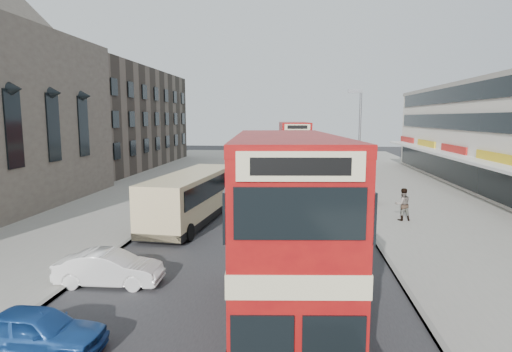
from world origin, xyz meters
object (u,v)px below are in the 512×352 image
at_px(bus_second, 294,150).
at_px(car_left_near, 36,331).
at_px(bus_main, 285,233).
at_px(cyclist, 319,186).
at_px(car_right_a, 336,194).
at_px(car_right_c, 317,167).
at_px(street_lamp, 358,137).
at_px(car_left_front, 109,268).
at_px(pedestrian_near, 403,204).
at_px(pedestrian_far, 365,168).
at_px(car_right_b, 329,192).
at_px(coach, 192,195).

height_order(bus_second, car_left_near, bus_second).
bearing_deg(bus_main, cyclist, -100.45).
xyz_separation_m(bus_second, car_right_a, (3.16, -12.44, -2.18)).
relative_size(bus_second, car_right_c, 2.33).
bearing_deg(car_right_a, street_lamp, 107.27).
bearing_deg(car_left_front, car_right_c, -17.09).
height_order(bus_second, car_left_front, bus_second).
xyz_separation_m(street_lamp, pedestrian_near, (1.87, -5.73, -3.67)).
bearing_deg(pedestrian_near, car_left_front, 29.30).
distance_m(car_right_c, pedestrian_far, 5.70).
bearing_deg(car_right_b, car_left_front, -20.41).
distance_m(bus_main, car_right_c, 35.36).
bearing_deg(car_right_a, bus_main, -7.33).
distance_m(coach, pedestrian_far, 23.50).
bearing_deg(car_left_near, street_lamp, -26.87).
bearing_deg(bus_main, bus_second, -94.98).
distance_m(car_left_near, car_right_a, 22.77).
bearing_deg(cyclist, street_lamp, -49.55).
height_order(car_right_b, car_right_c, car_right_c).
distance_m(car_right_a, cyclist, 3.69).
distance_m(bus_main, car_left_front, 7.44).
bearing_deg(car_right_c, car_right_b, 0.90).
relative_size(car_left_near, pedestrian_far, 2.06).
height_order(coach, car_right_c, coach).
height_order(car_right_c, pedestrian_far, pedestrian_far).
bearing_deg(bus_second, car_right_c, -126.90).
bearing_deg(car_left_front, bus_second, -14.37).
height_order(coach, cyclist, coach).
height_order(coach, car_right_b, coach).
xyz_separation_m(coach, car_right_b, (8.62, 7.70, -1.00)).
relative_size(car_left_near, car_left_front, 0.94).
xyz_separation_m(coach, car_right_a, (9.02, 6.30, -0.87)).
bearing_deg(car_right_b, car_right_a, 23.65).
height_order(car_right_a, pedestrian_near, pedestrian_near).
relative_size(street_lamp, cyclist, 3.78).
relative_size(car_left_near, pedestrian_near, 1.87).
xyz_separation_m(bus_main, pedestrian_far, (7.24, 31.93, -1.86)).
height_order(bus_second, pedestrian_far, bus_second).
xyz_separation_m(bus_main, coach, (-5.85, 12.41, -1.30)).
distance_m(bus_second, car_left_front, 29.30).
bearing_deg(bus_second, cyclist, 99.06).
relative_size(car_left_near, car_right_a, 0.73).
xyz_separation_m(coach, car_right_c, (8.43, 22.79, -0.86)).
relative_size(car_right_a, car_right_b, 1.15).
bearing_deg(car_right_b, street_lamp, 69.89).
bearing_deg(cyclist, car_left_front, -112.26).
xyz_separation_m(street_lamp, car_right_c, (-2.08, 16.08, -4.05)).
height_order(bus_main, cyclist, bus_main).
xyz_separation_m(car_right_a, pedestrian_far, (4.07, 13.21, 0.31)).
distance_m(bus_second, car_left_near, 33.79).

